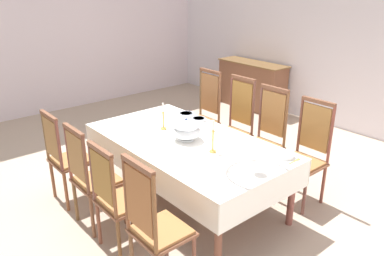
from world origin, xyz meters
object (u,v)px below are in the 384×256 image
Objects in this scene: chair_south_b at (91,175)px; spoon_primary at (181,113)px; chair_south_c at (117,196)px; candlestick_west at (163,119)px; dining_table at (186,146)px; soup_tureen at (187,130)px; bowl_far_left at (199,119)px; chair_north_c at (265,136)px; candlestick_east at (213,139)px; chair_north_b at (235,124)px; bowl_near_right at (284,154)px; chair_north_a at (203,113)px; bowl_near_left at (186,114)px; chair_south_d at (154,224)px; chair_south_a at (66,156)px; spoon_secondary at (297,160)px; sideboard at (252,85)px; chair_north_d at (306,152)px.

chair_south_b is 6.35× the size of spoon_primary.
chair_south_c is 1.26m from candlestick_west.
chair_south_b is at bearing -103.79° from dining_table.
bowl_far_left is at bearing 126.61° from soup_tureen.
soup_tureen is at bearing 75.98° from chair_south_b.
chair_north_c is (0.51, 2.04, 0.03)m from chair_south_b.
candlestick_east reaches higher than soup_tureen.
chair_north_b reaches higher than bowl_near_right.
bowl_near_left is at bearing 116.37° from chair_north_a.
soup_tureen is at bearing 103.92° from chair_north_b.
chair_north_c is at bearing 76.00° from soup_tureen.
chair_north_c reaches higher than chair_south_d.
candlestick_east is at bearing -40.29° from spoon_primary.
spoon_secondary is at bearing 37.68° from chair_south_a.
chair_north_b is at bearing 30.26° from spoon_primary.
chair_south_a reaches higher than candlestick_west.
sideboard is at bearing 125.50° from candlestick_east.
chair_north_c is 0.91m from bowl_near_right.
chair_south_d is at bearing -60.40° from spoon_primary.
chair_north_c reaches higher than dining_table.
chair_south_b reaches higher than bowl_far_left.
chair_north_d is 1.67m from spoon_primary.
chair_north_d is 3.45× the size of candlestick_east.
sideboard is (-1.26, 2.70, -0.33)m from bowl_near_left.
candlestick_west is 3.53m from sideboard.
bowl_near_left is at bearing 154.25° from candlestick_east.
dining_table is 1.60× the size of sideboard.
chair_north_b reaches higher than chair_north_d.
candlestick_west is (-0.42, -0.00, 0.00)m from soup_tureen.
bowl_near_right is at bearing 140.81° from chair_north_c.
chair_south_c is at bearing -67.53° from bowl_far_left.
spoon_primary is 0.12× the size of sideboard.
chair_north_c is at bearing 61.14° from chair_south_a.
soup_tureen is 1.63× the size of bowl_near_left.
chair_south_a is 2.33m from chair_north_c.
chair_south_a is at bearing 50.03° from chair_north_d.
chair_north_a reaches higher than candlestick_east.
chair_north_d reaches higher than bowl_near_right.
chair_north_d reaches higher than bowl_far_left.
bowl_near_right is 0.13m from spoon_secondary.
bowl_near_left is at bearing 20.22° from chair_north_d.
sideboard is (-2.12, 4.21, -0.11)m from chair_south_c.
spoon_secondary is (1.82, -0.03, 0.00)m from spoon_primary.
bowl_near_right is (0.95, 0.46, -0.10)m from soup_tureen.
sideboard reaches higher than spoon_primary.
soup_tureen is at bearing 50.61° from chair_north_d.
chair_south_b reaches higher than chair_south_c.
bowl_near_left is (-0.35, 1.51, 0.21)m from chair_south_b.
chair_north_c reaches higher than chair_south_a.
bowl_near_right is at bearing 162.71° from chair_north_a.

